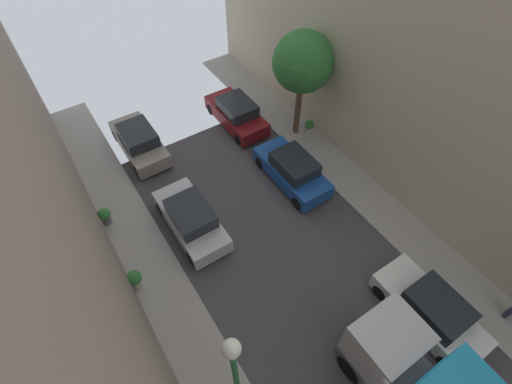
{
  "coord_description": "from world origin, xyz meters",
  "views": [
    {
      "loc": [
        -5.51,
        1.04,
        13.81
      ],
      "look_at": [
        0.58,
        10.28,
        0.5
      ],
      "focal_mm": 26.12,
      "sensor_mm": 36.0,
      "label": 1
    }
  ],
  "objects_px": {
    "parked_car_left_3": "(139,142)",
    "potted_plant_0": "(309,126)",
    "parked_car_right_3": "(292,170)",
    "parked_car_right_2": "(431,310)",
    "lamp_post": "(235,372)",
    "parked_car_left_2": "(191,219)",
    "street_tree_1": "(303,63)",
    "parked_car_right_4": "(237,114)",
    "potted_plant_2": "(135,279)",
    "potted_plant_1": "(105,215)"
  },
  "relations": [
    {
      "from": "parked_car_left_2",
      "to": "potted_plant_0",
      "type": "bearing_deg",
      "value": 14.43
    },
    {
      "from": "parked_car_left_2",
      "to": "potted_plant_2",
      "type": "xyz_separation_m",
      "value": [
        -3.1,
        -1.31,
        -0.03
      ]
    },
    {
      "from": "parked_car_right_3",
      "to": "street_tree_1",
      "type": "xyz_separation_m",
      "value": [
        2.27,
        2.67,
        3.61
      ]
    },
    {
      "from": "potted_plant_1",
      "to": "parked_car_left_3",
      "type": "bearing_deg",
      "value": 49.31
    },
    {
      "from": "parked_car_right_2",
      "to": "potted_plant_0",
      "type": "height_order",
      "value": "parked_car_right_2"
    },
    {
      "from": "parked_car_left_3",
      "to": "street_tree_1",
      "type": "relative_size",
      "value": 0.74
    },
    {
      "from": "potted_plant_0",
      "to": "parked_car_left_3",
      "type": "bearing_deg",
      "value": 155.34
    },
    {
      "from": "parked_car_right_3",
      "to": "potted_plant_0",
      "type": "bearing_deg",
      "value": 38.1
    },
    {
      "from": "parked_car_left_3",
      "to": "parked_car_right_3",
      "type": "xyz_separation_m",
      "value": [
        5.4,
        -5.96,
        0.0
      ]
    },
    {
      "from": "street_tree_1",
      "to": "parked_car_right_3",
      "type": "bearing_deg",
      "value": -130.36
    },
    {
      "from": "parked_car_right_4",
      "to": "lamp_post",
      "type": "bearing_deg",
      "value": -121.08
    },
    {
      "from": "parked_car_right_4",
      "to": "potted_plant_1",
      "type": "xyz_separation_m",
      "value": [
        -8.45,
        -2.74,
        -0.09
      ]
    },
    {
      "from": "parked_car_right_2",
      "to": "potted_plant_2",
      "type": "xyz_separation_m",
      "value": [
        -8.5,
        7.11,
        -0.03
      ]
    },
    {
      "from": "parked_car_right_3",
      "to": "potted_plant_1",
      "type": "bearing_deg",
      "value": 164.09
    },
    {
      "from": "parked_car_left_3",
      "to": "potted_plant_1",
      "type": "relative_size",
      "value": 4.99
    },
    {
      "from": "street_tree_1",
      "to": "potted_plant_1",
      "type": "relative_size",
      "value": 6.73
    },
    {
      "from": "potted_plant_2",
      "to": "parked_car_left_2",
      "type": "bearing_deg",
      "value": 22.87
    },
    {
      "from": "parked_car_left_3",
      "to": "potted_plant_0",
      "type": "bearing_deg",
      "value": -24.66
    },
    {
      "from": "parked_car_left_3",
      "to": "potted_plant_0",
      "type": "height_order",
      "value": "parked_car_left_3"
    },
    {
      "from": "parked_car_right_2",
      "to": "potted_plant_2",
      "type": "bearing_deg",
      "value": 140.1
    },
    {
      "from": "parked_car_right_2",
      "to": "street_tree_1",
      "type": "height_order",
      "value": "street_tree_1"
    },
    {
      "from": "parked_car_right_2",
      "to": "lamp_post",
      "type": "height_order",
      "value": "lamp_post"
    },
    {
      "from": "parked_car_right_4",
      "to": "potted_plant_1",
      "type": "distance_m",
      "value": 8.89
    },
    {
      "from": "potted_plant_1",
      "to": "potted_plant_2",
      "type": "xyz_separation_m",
      "value": [
        -0.04,
        -3.63,
        0.06
      ]
    },
    {
      "from": "potted_plant_2",
      "to": "potted_plant_1",
      "type": "bearing_deg",
      "value": 89.32
    },
    {
      "from": "parked_car_right_4",
      "to": "potted_plant_0",
      "type": "xyz_separation_m",
      "value": [
        2.8,
        -2.95,
        -0.14
      ]
    },
    {
      "from": "potted_plant_0",
      "to": "street_tree_1",
      "type": "bearing_deg",
      "value": 138.36
    },
    {
      "from": "parked_car_right_3",
      "to": "parked_car_right_2",
      "type": "bearing_deg",
      "value": -90.0
    },
    {
      "from": "parked_car_right_2",
      "to": "parked_car_right_3",
      "type": "height_order",
      "value": "same"
    },
    {
      "from": "parked_car_left_3",
      "to": "parked_car_right_3",
      "type": "bearing_deg",
      "value": -47.83
    },
    {
      "from": "parked_car_right_3",
      "to": "parked_car_left_2",
      "type": "bearing_deg",
      "value": 179.08
    },
    {
      "from": "parked_car_left_2",
      "to": "street_tree_1",
      "type": "height_order",
      "value": "street_tree_1"
    },
    {
      "from": "parked_car_right_3",
      "to": "potted_plant_0",
      "type": "xyz_separation_m",
      "value": [
        2.8,
        2.2,
        -0.14
      ]
    },
    {
      "from": "parked_car_right_4",
      "to": "lamp_post",
      "type": "relative_size",
      "value": 0.72
    },
    {
      "from": "potted_plant_0",
      "to": "potted_plant_2",
      "type": "height_order",
      "value": "potted_plant_2"
    },
    {
      "from": "parked_car_right_4",
      "to": "parked_car_right_2",
      "type": "bearing_deg",
      "value": -90.0
    },
    {
      "from": "potted_plant_2",
      "to": "lamp_post",
      "type": "bearing_deg",
      "value": -78.22
    },
    {
      "from": "street_tree_1",
      "to": "potted_plant_0",
      "type": "height_order",
      "value": "street_tree_1"
    },
    {
      "from": "parked_car_left_3",
      "to": "parked_car_right_3",
      "type": "height_order",
      "value": "same"
    },
    {
      "from": "parked_car_left_2",
      "to": "parked_car_right_4",
      "type": "bearing_deg",
      "value": 43.15
    },
    {
      "from": "parked_car_left_3",
      "to": "potted_plant_2",
      "type": "distance_m",
      "value": 7.82
    },
    {
      "from": "potted_plant_2",
      "to": "parked_car_right_4",
      "type": "bearing_deg",
      "value": 36.85
    },
    {
      "from": "parked_car_right_3",
      "to": "parked_car_left_3",
      "type": "bearing_deg",
      "value": 132.17
    },
    {
      "from": "parked_car_left_2",
      "to": "parked_car_left_3",
      "type": "relative_size",
      "value": 1.0
    },
    {
      "from": "parked_car_left_3",
      "to": "lamp_post",
      "type": "bearing_deg",
      "value": -98.36
    },
    {
      "from": "parked_car_left_2",
      "to": "potted_plant_2",
      "type": "distance_m",
      "value": 3.36
    },
    {
      "from": "street_tree_1",
      "to": "lamp_post",
      "type": "height_order",
      "value": "lamp_post"
    },
    {
      "from": "street_tree_1",
      "to": "potted_plant_0",
      "type": "relative_size",
      "value": 7.19
    },
    {
      "from": "parked_car_left_3",
      "to": "potted_plant_2",
      "type": "height_order",
      "value": "parked_car_left_3"
    },
    {
      "from": "potted_plant_1",
      "to": "potted_plant_0",
      "type": "bearing_deg",
      "value": -1.08
    }
  ]
}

